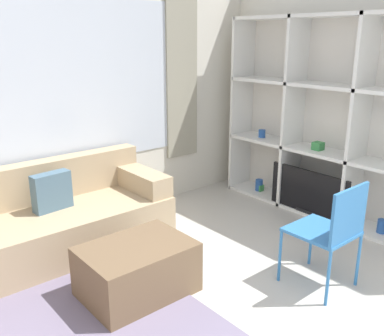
# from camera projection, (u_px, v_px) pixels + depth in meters

# --- Properties ---
(wall_back) EXTENTS (6.23, 0.11, 2.70)m
(wall_back) POSITION_uv_depth(u_px,v_px,m) (51.00, 95.00, 4.05)
(wall_back) COLOR silver
(wall_back) RESTS_ON ground_plane
(wall_right) EXTENTS (0.07, 4.25, 2.70)m
(wall_right) POSITION_uv_depth(u_px,v_px,m) (345.00, 90.00, 4.49)
(wall_right) COLOR silver
(wall_right) RESTS_ON ground_plane
(shelving_unit) EXTENTS (0.39, 2.41, 2.11)m
(shelving_unit) POSITION_uv_depth(u_px,v_px,m) (326.00, 124.00, 4.53)
(shelving_unit) COLOR silver
(shelving_unit) RESTS_ON ground_plane
(couch_main) EXTENTS (1.98, 0.85, 0.79)m
(couch_main) POSITION_uv_depth(u_px,v_px,m) (58.00, 220.00, 3.88)
(couch_main) COLOR tan
(couch_main) RESTS_ON ground_plane
(ottoman) EXTENTS (0.81, 0.59, 0.40)m
(ottoman) POSITION_uv_depth(u_px,v_px,m) (137.00, 270.00, 3.23)
(ottoman) COLOR brown
(ottoman) RESTS_ON ground_plane
(folding_chair) EXTENTS (0.44, 0.46, 0.86)m
(folding_chair) POSITION_uv_depth(u_px,v_px,m) (332.00, 227.00, 3.21)
(folding_chair) COLOR #3375B7
(folding_chair) RESTS_ON ground_plane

